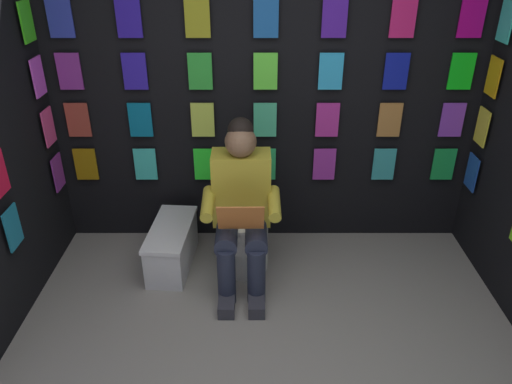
% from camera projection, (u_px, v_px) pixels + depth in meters
% --- Properties ---
extents(display_wall_back, '(3.28, 0.14, 2.44)m').
position_uv_depth(display_wall_back, '(265.00, 90.00, 3.65)').
color(display_wall_back, black).
rests_on(display_wall_back, ground).
extents(toilet, '(0.41, 0.55, 0.77)m').
position_uv_depth(toilet, '(242.00, 224.00, 3.68)').
color(toilet, white).
rests_on(toilet, ground).
extents(person_reading, '(0.53, 0.68, 1.19)m').
position_uv_depth(person_reading, '(241.00, 207.00, 3.36)').
color(person_reading, gold).
rests_on(person_reading, ground).
extents(comic_longbox_near, '(0.33, 0.68, 0.33)m').
position_uv_depth(comic_longbox_near, '(172.00, 246.00, 3.70)').
color(comic_longbox_near, silver).
rests_on(comic_longbox_near, ground).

